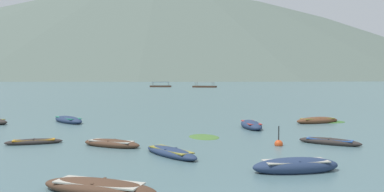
% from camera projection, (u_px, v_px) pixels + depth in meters
% --- Properties ---
extents(ground_plane, '(6000.00, 6000.00, 0.00)m').
position_uv_depth(ground_plane, '(173.00, 80.00, 1504.00)').
color(ground_plane, slate).
extents(mountain_2, '(2322.75, 2322.75, 545.12)m').
position_uv_depth(mountain_2, '(162.00, 17.00, 1640.68)').
color(mountain_2, '#56665B').
rests_on(mountain_2, ground).
extents(mountain_3, '(1618.67, 1618.67, 431.15)m').
position_uv_depth(mountain_3, '(360.00, 32.00, 1715.19)').
color(mountain_3, slate).
rests_on(mountain_3, ground).
extents(rowboat_0, '(3.55, 2.42, 0.49)m').
position_uv_depth(rowboat_0, '(112.00, 144.00, 20.30)').
color(rowboat_0, '#4C3323').
rests_on(rowboat_0, ground).
extents(rowboat_2, '(4.13, 2.32, 0.63)m').
position_uv_depth(rowboat_2, '(317.00, 121.00, 31.16)').
color(rowboat_2, brown).
rests_on(rowboat_2, ground).
extents(rowboat_3, '(3.24, 2.63, 0.44)m').
position_uv_depth(rowboat_3, '(330.00, 142.00, 20.98)').
color(rowboat_3, '#2D2826').
rests_on(rowboat_3, ground).
extents(rowboat_4, '(1.41, 3.99, 0.69)m').
position_uv_depth(rowboat_4, '(251.00, 125.00, 27.98)').
color(rowboat_4, navy).
rests_on(rowboat_4, ground).
extents(rowboat_5, '(3.15, 1.45, 0.37)m').
position_uv_depth(rowboat_5, '(34.00, 142.00, 21.09)').
color(rowboat_5, '#2D2826').
rests_on(rowboat_5, ground).
extents(rowboat_6, '(3.63, 1.56, 0.69)m').
position_uv_depth(rowboat_6, '(296.00, 166.00, 14.79)').
color(rowboat_6, navy).
rests_on(rowboat_6, ground).
extents(rowboat_7, '(3.03, 3.69, 0.48)m').
position_uv_depth(rowboat_7, '(171.00, 152.00, 17.86)').
color(rowboat_7, navy).
rests_on(rowboat_7, ground).
extents(rowboat_9, '(3.80, 4.30, 0.64)m').
position_uv_depth(rowboat_9, '(68.00, 120.00, 31.59)').
color(rowboat_9, navy).
rests_on(rowboat_9, ground).
extents(rowboat_10, '(4.18, 2.57, 0.55)m').
position_uv_depth(rowboat_10, '(99.00, 188.00, 12.00)').
color(rowboat_10, '#4C3323').
rests_on(rowboat_10, ground).
extents(ferry_0, '(10.73, 7.19, 2.54)m').
position_uv_depth(ferry_0, '(205.00, 86.00, 163.37)').
color(ferry_0, '#4C3323').
rests_on(ferry_0, ground).
extents(ferry_1, '(9.77, 4.00, 2.54)m').
position_uv_depth(ferry_1, '(161.00, 86.00, 170.50)').
color(ferry_1, '#4C3323').
rests_on(ferry_1, ground).
extents(mooring_buoy, '(0.45, 0.45, 1.21)m').
position_uv_depth(mooring_buoy, '(279.00, 144.00, 20.52)').
color(mooring_buoy, '#DB4C1E').
rests_on(mooring_buoy, ground).
extents(weed_patch_2, '(2.39, 2.89, 0.14)m').
position_uv_depth(weed_patch_2, '(204.00, 137.00, 23.59)').
color(weed_patch_2, '#477033').
rests_on(weed_patch_2, ground).
extents(weed_patch_3, '(3.23, 2.90, 0.14)m').
position_uv_depth(weed_patch_3, '(330.00, 122.00, 31.93)').
color(weed_patch_3, '#38662D').
rests_on(weed_patch_3, ground).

